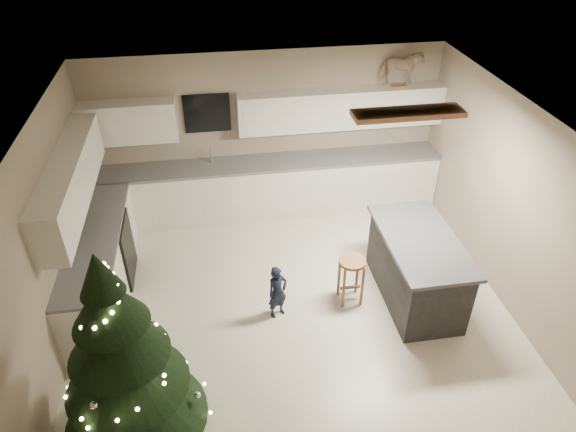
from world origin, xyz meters
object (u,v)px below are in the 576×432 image
object	(u,v)px
bar_stool	(352,270)
rocking_horse	(401,68)
island	(416,268)
toddler	(277,292)
christmas_tree	(125,369)

from	to	relation	value
bar_stool	rocking_horse	xyz separation A→B (m)	(1.28, 2.39, 1.78)
island	rocking_horse	bearing A→B (deg)	80.13
toddler	christmas_tree	bearing A→B (deg)	-165.27
toddler	bar_stool	bearing A→B (deg)	-19.17
island	rocking_horse	distance (m)	3.08
island	christmas_tree	xyz separation A→B (m)	(-3.46, -1.47, 0.48)
bar_stool	christmas_tree	world-z (taller)	christmas_tree
toddler	rocking_horse	xyz separation A→B (m)	(2.26, 2.51, 1.90)
island	bar_stool	xyz separation A→B (m)	(-0.85, 0.06, 0.02)
bar_stool	toddler	bearing A→B (deg)	-172.98
christmas_tree	rocking_horse	bearing A→B (deg)	45.24
bar_stool	rocking_horse	world-z (taller)	rocking_horse
christmas_tree	bar_stool	bearing A→B (deg)	30.41
toddler	rocking_horse	bearing A→B (deg)	21.82
bar_stool	toddler	xyz separation A→B (m)	(-0.98, -0.12, -0.12)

